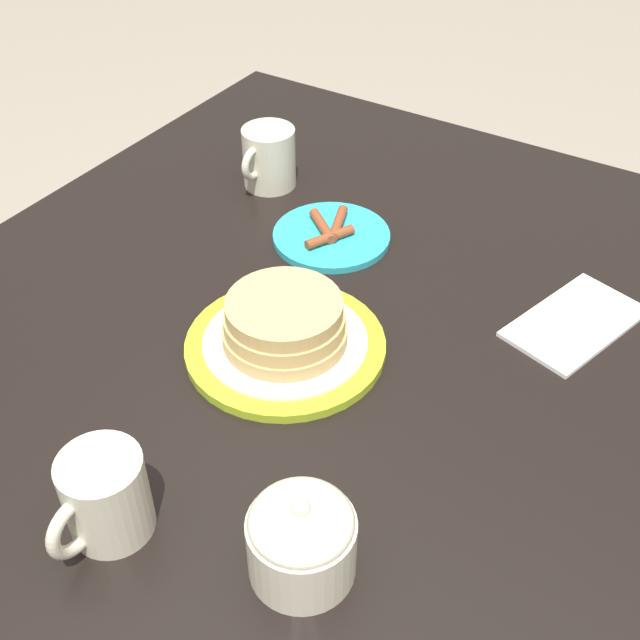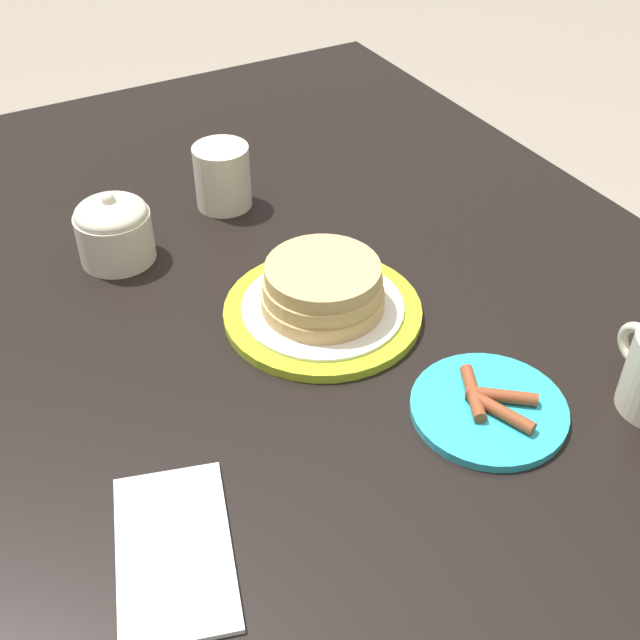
# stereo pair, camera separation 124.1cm
# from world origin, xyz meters

# --- Properties ---
(ground_plane) EXTENTS (8.00, 8.00, 0.00)m
(ground_plane) POSITION_xyz_m (0.00, 0.00, 0.00)
(ground_plane) COLOR gray
(dining_table) EXTENTS (1.41, 1.02, 0.73)m
(dining_table) POSITION_xyz_m (0.00, 0.00, 0.63)
(dining_table) COLOR black
(dining_table) RESTS_ON ground_plane
(pancake_plate) EXTENTS (0.24, 0.24, 0.07)m
(pancake_plate) POSITION_xyz_m (-0.06, -0.01, 0.76)
(pancake_plate) COLOR #AAC628
(pancake_plate) RESTS_ON dining_table
(side_plate_bacon) EXTENTS (0.17, 0.17, 0.02)m
(side_plate_bacon) POSITION_xyz_m (-0.29, -0.08, 0.74)
(side_plate_bacon) COLOR #2DADBC
(side_plate_bacon) RESTS_ON dining_table
(coffee_mug) EXTENTS (0.11, 0.08, 0.09)m
(coffee_mug) POSITION_xyz_m (0.24, -0.01, 0.78)
(coffee_mug) COLOR beige
(coffee_mug) RESTS_ON dining_table
(sugar_bowl) EXTENTS (0.10, 0.10, 0.10)m
(sugar_bowl) POSITION_xyz_m (0.18, 0.17, 0.78)
(sugar_bowl) COLOR beige
(sugar_bowl) RESTS_ON dining_table
(napkin) EXTENTS (0.20, 0.15, 0.01)m
(napkin) POSITION_xyz_m (-0.29, 0.27, 0.73)
(napkin) COLOR white
(napkin) RESTS_ON dining_table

